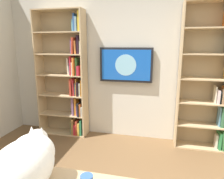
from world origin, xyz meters
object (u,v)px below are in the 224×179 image
(bookshelf_right, at_px, (68,78))
(wall_mounted_tv, at_px, (126,65))
(bookshelf_left, at_px, (214,80))
(cat, at_px, (26,163))

(bookshelf_right, height_order, wall_mounted_tv, bookshelf_right)
(bookshelf_right, relative_size, wall_mounted_tv, 2.47)
(bookshelf_left, bearing_deg, cat, 55.96)
(bookshelf_left, distance_m, bookshelf_right, 2.38)
(cat, bearing_deg, wall_mounted_tv, -95.08)
(bookshelf_left, distance_m, cat, 2.82)
(wall_mounted_tv, distance_m, cat, 2.45)
(bookshelf_right, xyz_separation_m, cat, (-0.80, 2.33, -0.12))
(bookshelf_left, relative_size, wall_mounted_tv, 2.51)
(bookshelf_left, height_order, bookshelf_right, bookshelf_left)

